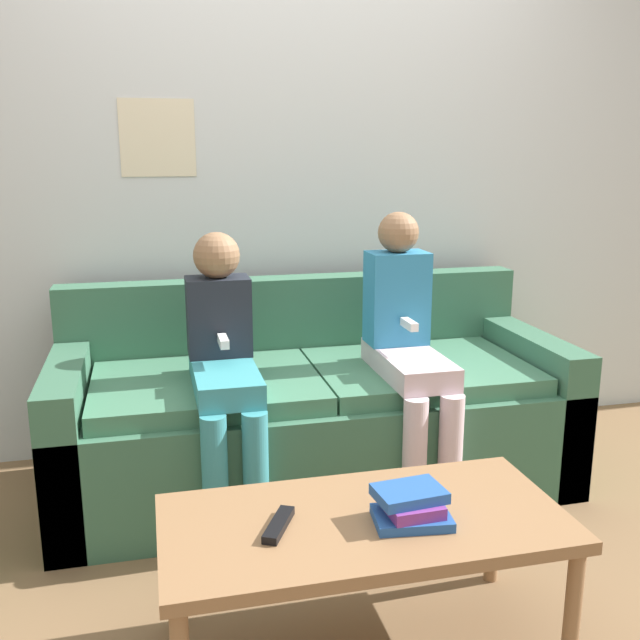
% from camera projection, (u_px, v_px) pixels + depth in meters
% --- Properties ---
extents(ground_plane, '(10.00, 10.00, 0.00)m').
position_uv_depth(ground_plane, '(347.00, 545.00, 2.55)').
color(ground_plane, brown).
extents(wall_back, '(8.00, 0.06, 2.60)m').
position_uv_depth(wall_back, '(286.00, 167.00, 3.25)').
color(wall_back, silver).
rests_on(wall_back, ground_plane).
extents(couch, '(2.07, 0.86, 0.82)m').
position_uv_depth(couch, '(313.00, 415.00, 2.99)').
color(couch, '#38664C').
rests_on(couch, ground_plane).
extents(coffee_table, '(1.10, 0.53, 0.41)m').
position_uv_depth(coffee_table, '(364.00, 531.00, 1.93)').
color(coffee_table, '#8E6642').
rests_on(coffee_table, ground_plane).
extents(person_left, '(0.24, 0.58, 1.08)m').
position_uv_depth(person_left, '(224.00, 361.00, 2.63)').
color(person_left, teal).
rests_on(person_left, ground_plane).
extents(person_right, '(0.24, 0.58, 1.14)m').
position_uv_depth(person_right, '(408.00, 343.00, 2.80)').
color(person_right, silver).
rests_on(person_right, ground_plane).
extents(tv_remote, '(0.11, 0.17, 0.02)m').
position_uv_depth(tv_remote, '(279.00, 525.00, 1.86)').
color(tv_remote, black).
rests_on(tv_remote, coffee_table).
extents(book_stack, '(0.22, 0.17, 0.09)m').
position_uv_depth(book_stack, '(411.00, 506.00, 1.89)').
color(book_stack, '#23519E').
rests_on(book_stack, coffee_table).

